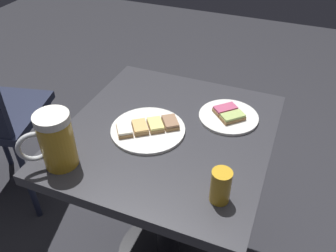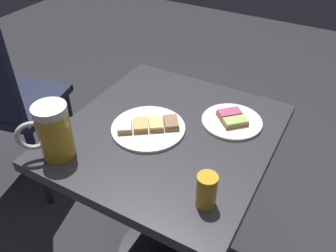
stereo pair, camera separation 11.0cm
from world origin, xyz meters
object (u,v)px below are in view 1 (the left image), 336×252
at_px(beer_mug, 55,141).
at_px(beer_glass_small, 221,186).
at_px(plate_far, 229,116).
at_px(plate_near, 148,129).

distance_m(beer_mug, beer_glass_small, 0.46).
distance_m(plate_far, beer_mug, 0.56).
xyz_separation_m(beer_mug, beer_glass_small, (0.04, -0.45, -0.04)).
distance_m(plate_near, beer_mug, 0.29).
bearing_deg(beer_mug, beer_glass_small, -84.77).
relative_size(plate_far, beer_glass_small, 2.06).
relative_size(plate_near, beer_glass_small, 2.47).
bearing_deg(beer_glass_small, beer_mug, 95.23).
height_order(beer_mug, beer_glass_small, beer_mug).
height_order(plate_near, beer_mug, beer_mug).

